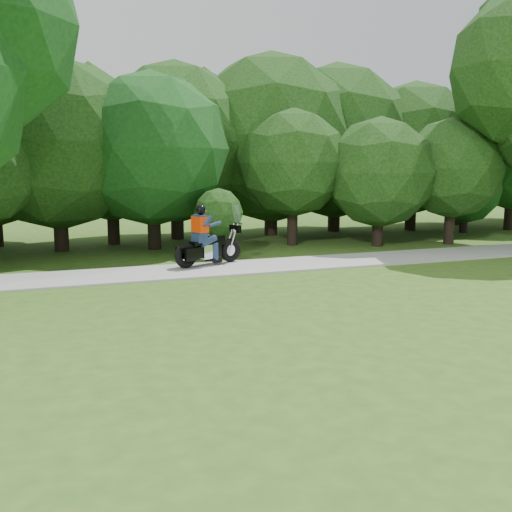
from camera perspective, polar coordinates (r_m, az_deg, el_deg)
ground at (r=11.06m, az=21.97°, el=-7.64°), size 100.00×100.00×0.00m
walkway at (r=17.63m, az=4.43°, el=-0.76°), size 60.00×2.20×0.06m
tree_line at (r=23.46m, az=-4.75°, el=10.80°), size 39.04×11.68×7.79m
touring_motorcycle at (r=17.05m, az=-5.16°, el=1.24°), size 2.31×1.31×1.82m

